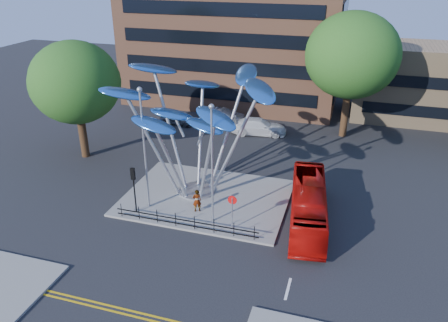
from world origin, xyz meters
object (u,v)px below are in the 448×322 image
(tree_left, at_px, (75,83))
(parked_car_right, at_px, (259,127))
(street_lamp_right, at_px, (212,155))
(red_bus, at_px, (308,205))
(parked_car_left, at_px, (178,118))
(tree_right, at_px, (352,56))
(traffic_light_island, at_px, (134,181))
(parked_car_mid, at_px, (223,116))
(leaf_sculpture, at_px, (194,107))
(no_entry_sign_island, at_px, (232,207))
(street_lamp_left, at_px, (144,139))
(pedestrian, at_px, (197,201))

(tree_left, height_order, parked_car_right, tree_left)
(street_lamp_right, height_order, red_bus, street_lamp_right)
(tree_left, bearing_deg, red_bus, -13.53)
(red_bus, distance_m, parked_car_left, 21.92)
(tree_right, bearing_deg, red_bus, -94.72)
(street_lamp_right, distance_m, parked_car_right, 17.47)
(tree_right, xyz_separation_m, red_bus, (-1.40, -16.96, -6.72))
(traffic_light_island, relative_size, parked_car_mid, 0.73)
(parked_car_right, bearing_deg, parked_car_mid, 55.55)
(leaf_sculpture, relative_size, parked_car_mid, 2.71)
(no_entry_sign_island, relative_size, parked_car_left, 0.63)
(leaf_sculpture, relative_size, parked_car_left, 3.29)
(parked_car_mid, distance_m, parked_car_right, 4.97)
(street_lamp_left, distance_m, red_bus, 11.91)
(traffic_light_island, bearing_deg, parked_car_right, 74.64)
(no_entry_sign_island, xyz_separation_m, red_bus, (4.60, 2.53, -0.50))
(street_lamp_right, xyz_separation_m, parked_car_right, (-0.72, 16.92, -4.29))
(street_lamp_left, bearing_deg, pedestrian, 5.91)
(parked_car_right, bearing_deg, pedestrian, 168.02)
(street_lamp_right, relative_size, red_bus, 0.88)
(pedestrian, distance_m, parked_car_right, 16.07)
(pedestrian, bearing_deg, parked_car_left, -91.43)
(tree_right, height_order, no_entry_sign_island, tree_right)
(street_lamp_right, relative_size, parked_car_right, 1.49)
(street_lamp_right, height_order, parked_car_mid, street_lamp_right)
(street_lamp_right, bearing_deg, tree_left, 154.23)
(pedestrian, xyz_separation_m, parked_car_mid, (-3.76, 18.16, -0.23))
(traffic_light_island, bearing_deg, parked_car_left, 103.39)
(red_bus, height_order, parked_car_right, red_bus)
(red_bus, bearing_deg, no_entry_sign_island, -158.39)
(street_lamp_left, xyz_separation_m, parked_car_mid, (-0.22, 18.53, -4.58))
(pedestrian, relative_size, parked_car_left, 0.44)
(pedestrian, bearing_deg, no_entry_sign_island, 127.15)
(street_lamp_left, xyz_separation_m, red_bus, (11.10, 1.54, -4.04))
(leaf_sculpture, bearing_deg, no_entry_sign_island, -45.67)
(parked_car_left, bearing_deg, street_lamp_right, -141.97)
(pedestrian, bearing_deg, street_lamp_left, -22.35)
(tree_right, distance_m, tree_left, 25.09)
(tree_left, xyz_separation_m, traffic_light_island, (9.00, -7.50, -4.18))
(tree_left, height_order, no_entry_sign_island, tree_left)
(street_lamp_right, bearing_deg, pedestrian, 149.14)
(street_lamp_left, bearing_deg, red_bus, 7.91)
(tree_right, relative_size, pedestrian, 7.13)
(parked_car_mid, bearing_deg, street_lamp_right, -169.23)
(parked_car_left, bearing_deg, street_lamp_left, -155.65)
(street_lamp_right, relative_size, no_entry_sign_island, 3.39)
(parked_car_mid, height_order, parked_car_right, parked_car_right)
(parked_car_left, bearing_deg, pedestrian, -144.59)
(street_lamp_left, height_order, pedestrian, street_lamp_left)
(no_entry_sign_island, distance_m, parked_car_mid, 20.66)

